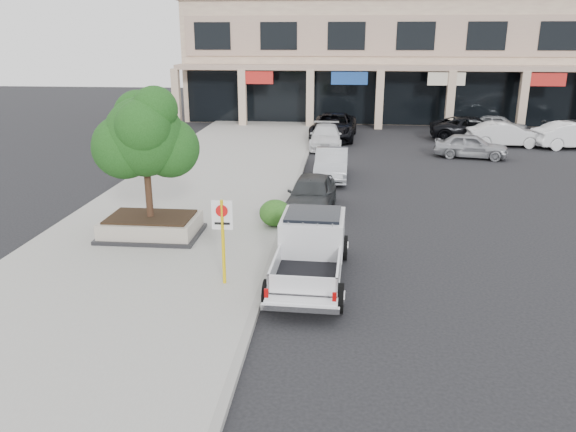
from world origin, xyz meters
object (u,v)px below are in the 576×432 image
object	(u,v)px
lot_car_a	(471,146)
curb_car_c	(326,137)
lot_car_d	(474,129)
lot_car_f	(575,135)
lot_car_b	(505,134)
curb_car_a	(311,194)
curb_car_b	(332,164)
no_parking_sign	(223,230)
lot_car_e	(498,125)
curb_car_d	(334,126)
planter	(151,226)
pickup_truck	(310,252)
planter_tree	(150,137)

from	to	relation	value
lot_car_a	curb_car_c	bearing A→B (deg)	86.39
lot_car_a	lot_car_d	size ratio (longest dim) A/B	0.72
lot_car_f	lot_car_b	bearing A→B (deg)	77.44
curb_car_a	curb_car_b	bearing A→B (deg)	87.87
no_parking_sign	curb_car_b	bearing A→B (deg)	78.50
lot_car_a	lot_car_e	size ratio (longest dim) A/B	1.02
no_parking_sign	lot_car_e	world-z (taller)	no_parking_sign
curb_car_a	lot_car_a	world-z (taller)	curb_car_a
curb_car_d	lot_car_b	distance (m)	10.59
curb_car_a	lot_car_e	world-z (taller)	curb_car_a
planter	curb_car_b	size ratio (longest dim) A/B	0.75
no_parking_sign	lot_car_d	bearing A→B (deg)	64.19
pickup_truck	lot_car_a	xyz separation A→B (m)	(7.87, 17.36, -0.16)
lot_car_a	lot_car_f	size ratio (longest dim) A/B	0.83
pickup_truck	lot_car_e	world-z (taller)	pickup_truck
lot_car_a	lot_car_b	world-z (taller)	lot_car_b
pickup_truck	curb_car_b	bearing A→B (deg)	90.14
no_parking_sign	curb_car_d	xyz separation A→B (m)	(2.41, 23.31, -0.80)
lot_car_b	lot_car_d	distance (m)	2.38
lot_car_a	planter	bearing A→B (deg)	149.64
curb_car_a	curb_car_b	world-z (taller)	curb_car_a
pickup_truck	lot_car_b	size ratio (longest dim) A/B	1.19
curb_car_c	lot_car_e	world-z (taller)	curb_car_c
lot_car_e	curb_car_a	bearing A→B (deg)	167.44
curb_car_a	curb_car_b	size ratio (longest dim) A/B	0.97
planter	lot_car_d	world-z (taller)	lot_car_d
curb_car_c	curb_car_d	distance (m)	3.04
curb_car_b	pickup_truck	bearing A→B (deg)	-90.84
planter	curb_car_c	bearing A→B (deg)	72.96
curb_car_d	lot_car_e	distance (m)	11.67
planter	curb_car_d	size ratio (longest dim) A/B	0.53
curb_car_c	pickup_truck	bearing A→B (deg)	-90.18
lot_car_b	lot_car_f	size ratio (longest dim) A/B	0.93
pickup_truck	lot_car_a	distance (m)	19.06
curb_car_c	lot_car_f	bearing A→B (deg)	3.76
curb_car_b	lot_car_a	size ratio (longest dim) A/B	1.08
no_parking_sign	lot_car_b	size ratio (longest dim) A/B	0.52
curb_car_b	curb_car_d	size ratio (longest dim) A/B	0.71
curb_car_d	pickup_truck	bearing A→B (deg)	-86.92
curb_car_d	lot_car_f	world-z (taller)	curb_car_d
no_parking_sign	lot_car_a	bearing A→B (deg)	60.79
curb_car_a	lot_car_a	distance (m)	13.68
no_parking_sign	curb_car_a	xyz separation A→B (m)	(1.90, 7.12, -0.93)
planter_tree	lot_car_b	distance (m)	24.31
curb_car_d	lot_car_e	size ratio (longest dim) A/B	1.54
no_parking_sign	lot_car_e	size ratio (longest dim) A/B	0.59
curb_car_d	lot_car_d	distance (m)	9.03
curb_car_c	planter_tree	bearing A→B (deg)	-107.61
planter	lot_car_d	distance (m)	24.93
planter	lot_car_b	world-z (taller)	lot_car_b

